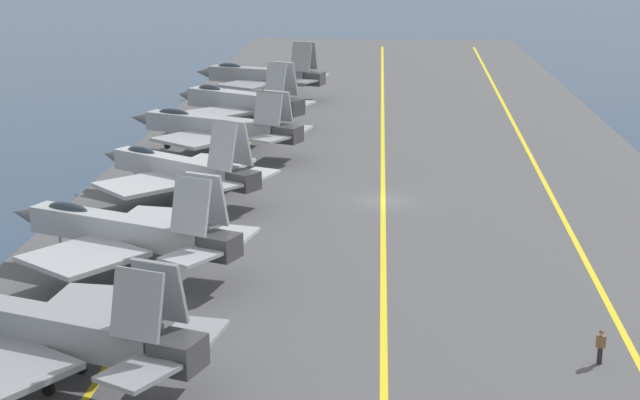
{
  "coord_description": "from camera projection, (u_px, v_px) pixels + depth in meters",
  "views": [
    {
      "loc": [
        -69.26,
        0.43,
        19.92
      ],
      "look_at": [
        -8.99,
        4.09,
        2.9
      ],
      "focal_mm": 55.0,
      "sensor_mm": 36.0,
      "label": 1
    }
  ],
  "objects": [
    {
      "name": "ground_plane",
      "position": [
        383.0,
        206.0,
        71.92
      ],
      "size": [
        2000.0,
        2000.0,
        0.0
      ],
      "primitive_type": "plane",
      "color": "navy"
    },
    {
      "name": "carrier_deck",
      "position": [
        383.0,
        203.0,
        71.87
      ],
      "size": [
        209.36,
        45.48,
        0.4
      ],
      "primitive_type": "cube",
      "color": "#4C4C4F",
      "rests_on": "ground"
    },
    {
      "name": "deck_stripe_foul_line",
      "position": [
        555.0,
        203.0,
        71.08
      ],
      "size": [
        188.37,
        5.47,
        0.01
      ],
      "primitive_type": "cube",
      "rotation": [
        0.0,
        0.0,
        -0.03
      ],
      "color": "yellow",
      "rests_on": "carrier_deck"
    },
    {
      "name": "deck_stripe_centerline",
      "position": [
        383.0,
        200.0,
        71.81
      ],
      "size": [
        188.43,
        0.36,
        0.01
      ],
      "primitive_type": "cube",
      "color": "yellow",
      "rests_on": "carrier_deck"
    },
    {
      "name": "deck_stripe_edge_line",
      "position": [
        214.0,
        198.0,
        72.54
      ],
      "size": [
        188.43,
        1.6,
        0.01
      ],
      "primitive_type": "cube",
      "rotation": [
        0.0,
        0.0,
        -0.01
      ],
      "color": "yellow",
      "rests_on": "carrier_deck"
    },
    {
      "name": "parked_jet_second",
      "position": [
        46.0,
        329.0,
        42.77
      ],
      "size": [
        13.89,
        16.14,
        6.2
      ],
      "color": "gray",
      "rests_on": "carrier_deck"
    },
    {
      "name": "parked_jet_third",
      "position": [
        124.0,
        230.0,
        56.1
      ],
      "size": [
        13.31,
        15.78,
        6.48
      ],
      "color": "#9EA3A8",
      "rests_on": "carrier_deck"
    },
    {
      "name": "parked_jet_fourth",
      "position": [
        179.0,
        168.0,
        71.37
      ],
      "size": [
        13.13,
        14.64,
        6.45
      ],
      "color": "#A8AAAF",
      "rests_on": "carrier_deck"
    },
    {
      "name": "parked_jet_fifth",
      "position": [
        215.0,
        127.0,
        85.53
      ],
      "size": [
        12.73,
        17.26,
        6.01
      ],
      "color": "#93999E",
      "rests_on": "carrier_deck"
    },
    {
      "name": "parked_jet_sixth",
      "position": [
        239.0,
        101.0,
        98.49
      ],
      "size": [
        13.86,
        15.17,
        6.66
      ],
      "color": "#93999E",
      "rests_on": "carrier_deck"
    },
    {
      "name": "parked_jet_seventh",
      "position": [
        261.0,
        76.0,
        113.31
      ],
      "size": [
        13.03,
        16.21,
        6.76
      ],
      "color": "gray",
      "rests_on": "carrier_deck"
    },
    {
      "name": "crew_brown_vest",
      "position": [
        601.0,
        345.0,
        44.89
      ],
      "size": [
        0.32,
        0.42,
        1.7
      ],
      "color": "#232328",
      "rests_on": "carrier_deck"
    }
  ]
}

